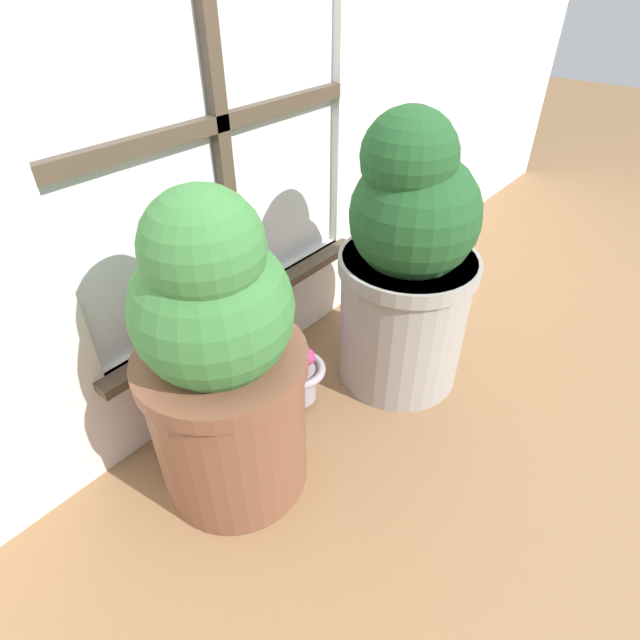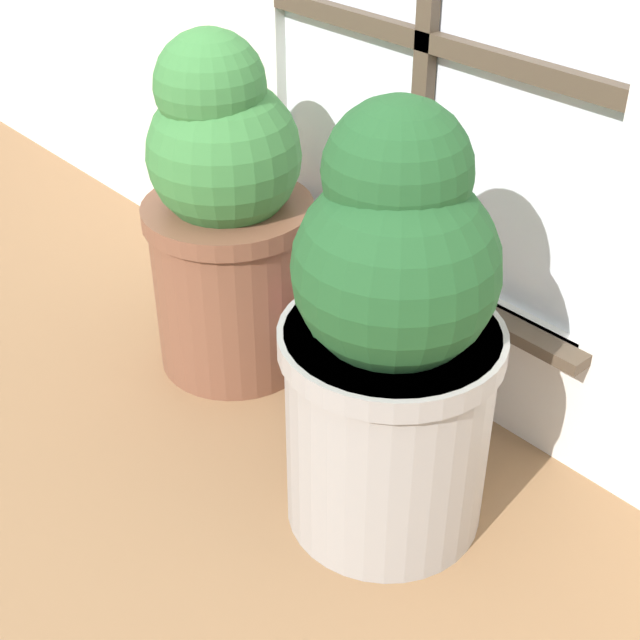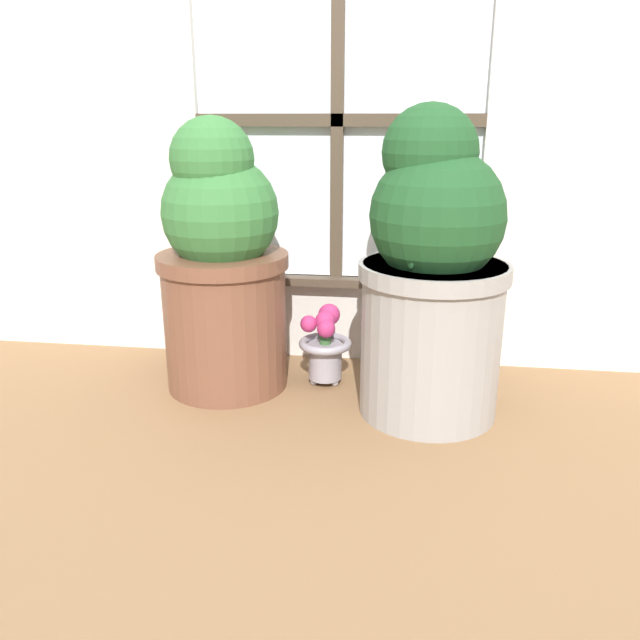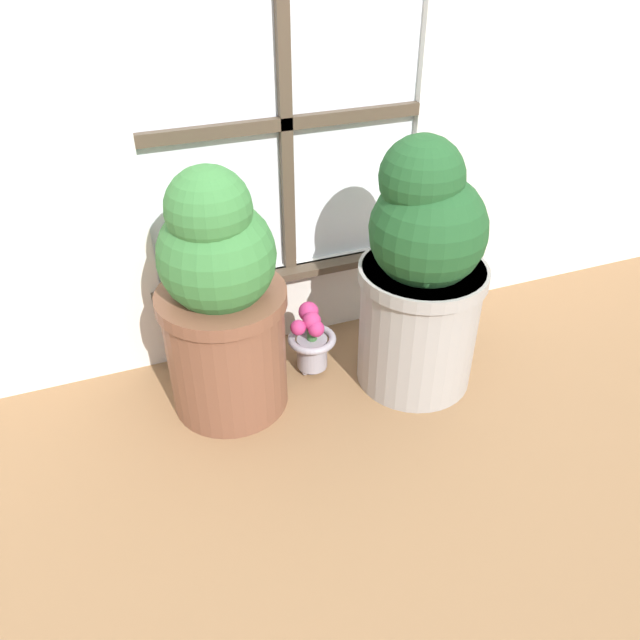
{
  "view_description": "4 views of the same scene",
  "coord_description": "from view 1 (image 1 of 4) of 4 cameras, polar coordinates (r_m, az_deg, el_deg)",
  "views": [
    {
      "loc": [
        -0.74,
        -0.37,
        1.04
      ],
      "look_at": [
        0.02,
        0.27,
        0.3
      ],
      "focal_mm": 28.0,
      "sensor_mm": 36.0,
      "label": 1
    },
    {
      "loc": [
        1.08,
        -0.69,
        1.2
      ],
      "look_at": [
        0.01,
        0.27,
        0.25
      ],
      "focal_mm": 50.0,
      "sensor_mm": 36.0,
      "label": 2
    },
    {
      "loc": [
        0.21,
        -1.33,
        0.74
      ],
      "look_at": [
        -0.01,
        0.24,
        0.22
      ],
      "focal_mm": 35.0,
      "sensor_mm": 36.0,
      "label": 3
    },
    {
      "loc": [
        -0.54,
        -1.14,
        1.28
      ],
      "look_at": [
        0.01,
        0.29,
        0.21
      ],
      "focal_mm": 35.0,
      "sensor_mm": 36.0,
      "label": 4
    }
  ],
  "objects": [
    {
      "name": "flower_vase",
      "position": [
        1.37,
        -2.66,
        -5.68
      ],
      "size": [
        0.15,
        0.15,
        0.23
      ],
      "color": "#99939E",
      "rests_on": "ground_plane"
    },
    {
      "name": "ground_plane",
      "position": [
        1.33,
        8.66,
        -15.46
      ],
      "size": [
        10.0,
        10.0,
        0.0
      ],
      "primitive_type": "plane",
      "color": "olive"
    },
    {
      "name": "potted_plant_right",
      "position": [
        1.34,
        9.92,
        6.11
      ],
      "size": [
        0.37,
        0.37,
        0.77
      ],
      "color": "#9E9993",
      "rests_on": "ground_plane"
    },
    {
      "name": "potted_plant_left",
      "position": [
        1.04,
        -11.22,
        -5.07
      ],
      "size": [
        0.36,
        0.36,
        0.74
      ],
      "color": "brown",
      "rests_on": "ground_plane"
    }
  ]
}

